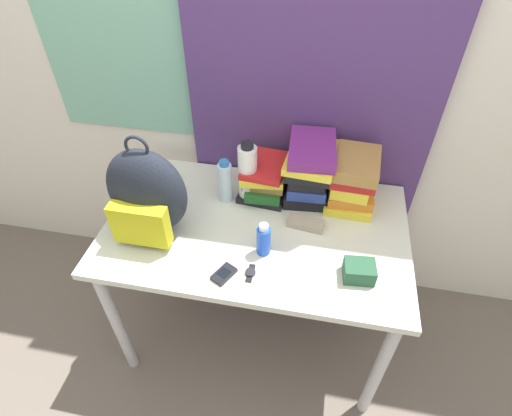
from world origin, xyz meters
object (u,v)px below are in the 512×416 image
object	(u,v)px
water_bottle	(225,182)
cell_phone	(224,274)
backpack	(147,195)
sunglasses_case	(305,223)
sports_bottle	(248,173)
wristwatch	(250,273)
book_stack_right	(352,181)
sunscreen_bottle	(264,240)
book_stack_left	(265,177)
camera_pouch	(359,271)
book_stack_center	(309,170)

from	to	relation	value
water_bottle	cell_phone	bearing A→B (deg)	-77.08
backpack	sunglasses_case	bearing A→B (deg)	12.00
sports_bottle	cell_phone	bearing A→B (deg)	-89.86
cell_phone	wristwatch	bearing A→B (deg)	16.04
sunglasses_case	backpack	bearing A→B (deg)	-168.00
cell_phone	backpack	bearing A→B (deg)	152.03
book_stack_right	cell_phone	size ratio (longest dim) A/B	2.37
water_bottle	sunscreen_bottle	bearing A→B (deg)	-51.89
sunglasses_case	book_stack_right	bearing A→B (deg)	48.11
book_stack_left	book_stack_right	world-z (taller)	book_stack_right
camera_pouch	wristwatch	xyz separation A→B (m)	(-0.39, -0.06, -0.03)
backpack	camera_pouch	bearing A→B (deg)	-6.52
sunscreen_bottle	cell_phone	size ratio (longest dim) A/B	1.36
sunscreen_bottle	wristwatch	distance (m)	0.13
wristwatch	sunscreen_bottle	bearing A→B (deg)	76.33
book_stack_left	book_stack_center	xyz separation A→B (m)	(0.19, -0.00, 0.07)
book_stack_center	sunscreen_bottle	distance (m)	0.40
book_stack_center	sunglasses_case	world-z (taller)	book_stack_center
book_stack_center	camera_pouch	world-z (taller)	book_stack_center
water_bottle	book_stack_left	bearing A→B (deg)	29.08
backpack	sunscreen_bottle	size ratio (longest dim) A/B	3.02
book_stack_right	water_bottle	xyz separation A→B (m)	(-0.54, -0.08, -0.02)
sunglasses_case	wristwatch	distance (m)	0.33
water_bottle	sunscreen_bottle	world-z (taller)	water_bottle
book_stack_center	camera_pouch	size ratio (longest dim) A/B	2.49
cell_phone	wristwatch	world-z (taller)	cell_phone
wristwatch	book_stack_left	bearing A→B (deg)	93.50
wristwatch	camera_pouch	bearing A→B (deg)	8.78
sports_bottle	sunscreen_bottle	xyz separation A→B (m)	(0.12, -0.30, -0.07)
book_stack_right	sunglasses_case	distance (m)	0.28
backpack	cell_phone	distance (m)	0.43
book_stack_center	sunglasses_case	size ratio (longest dim) A/B	1.90
book_stack_right	camera_pouch	xyz separation A→B (m)	(0.04, -0.42, -0.09)
cell_phone	camera_pouch	xyz separation A→B (m)	(0.48, 0.09, 0.03)
book_stack_right	wristwatch	bearing A→B (deg)	-126.01
book_stack_left	water_bottle	xyz separation A→B (m)	(-0.16, -0.09, 0.02)
sunscreen_bottle	cell_phone	world-z (taller)	sunscreen_bottle
sports_bottle	wristwatch	xyz separation A→B (m)	(0.10, -0.41, -0.14)
wristwatch	book_stack_right	bearing A→B (deg)	53.99
backpack	water_bottle	distance (m)	0.35
book_stack_center	cell_phone	size ratio (longest dim) A/B	2.75
cell_phone	camera_pouch	bearing A→B (deg)	10.22
book_stack_left	camera_pouch	bearing A→B (deg)	-45.19
book_stack_right	wristwatch	xyz separation A→B (m)	(-0.35, -0.48, -0.11)
sunglasses_case	book_stack_left	bearing A→B (deg)	135.67
book_stack_left	water_bottle	world-z (taller)	water_bottle
backpack	book_stack_center	distance (m)	0.68
water_bottle	wristwatch	bearing A→B (deg)	-64.18
cell_phone	sunglasses_case	distance (m)	0.41
book_stack_center	book_stack_right	size ratio (longest dim) A/B	1.16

